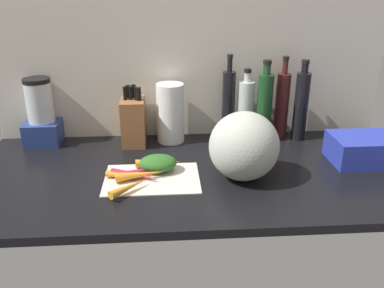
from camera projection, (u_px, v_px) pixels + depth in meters
The scene contains 21 objects.
ground_plane at pixel (198, 173), 152.85cm from camera, with size 170.00×80.00×3.00cm, color black.
wall_back at pixel (191, 69), 176.31cm from camera, with size 170.00×3.00×60.00cm, color beige.
cutting_board at pixel (152, 178), 144.62cm from camera, with size 33.90×24.25×0.80cm, color beige.
carrot_0 at pixel (133, 174), 143.59cm from camera, with size 2.97×2.97×15.94cm, color #B2264C.
carrot_1 at pixel (158, 163), 152.28cm from camera, with size 3.06×3.06×16.91cm, color orange.
carrot_2 at pixel (146, 176), 142.74cm from camera, with size 2.05×2.05×10.18cm, color red.
carrot_3 at pixel (123, 175), 143.16cm from camera, with size 2.50×2.50×12.56cm, color orange.
carrot_4 at pixel (141, 175), 142.64cm from camera, with size 3.36×3.36×17.72cm, color orange.
carrot_5 at pixel (150, 169), 147.59cm from camera, with size 2.52×2.52×17.75cm, color #B2264C.
carrot_6 at pixel (130, 187), 134.69cm from camera, with size 2.95×2.95×15.73cm, color orange.
carrot_greens_pile at pixel (158, 163), 148.74cm from camera, with size 13.77×10.60×5.83cm, color #2D6023.
winter_squash at pixel (244, 146), 141.19cm from camera, with size 24.74×23.79×24.66cm, color #B2B7A8.
knife_block at pixel (134, 120), 172.67cm from camera, with size 9.85×16.02×25.33cm.
blender_appliance at pixel (41, 116), 172.25cm from camera, with size 14.64×14.64×28.56cm.
paper_towel_roll at pixel (170, 113), 173.97cm from camera, with size 11.71×11.71×25.64cm, color white.
bottle_0 at pixel (228, 104), 176.57cm from camera, with size 5.59×5.59×37.28cm.
bottle_1 at pixel (246, 110), 176.48cm from camera, with size 6.96×6.96×31.47cm.
bottle_2 at pixel (264, 106), 173.86cm from camera, with size 6.58×6.58×35.45cm.
bottle_3 at pixel (282, 105), 177.71cm from camera, with size 6.03×6.03×36.28cm.
bottle_4 at pixel (301, 105), 175.29cm from camera, with size 6.10×6.10×35.27cm.
dish_rack at pixel (368, 149), 156.96cm from camera, with size 28.57×18.80×10.39cm, color #2838AD.
Camera 1 is at (-11.71, -136.60, 66.99)cm, focal length 37.81 mm.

